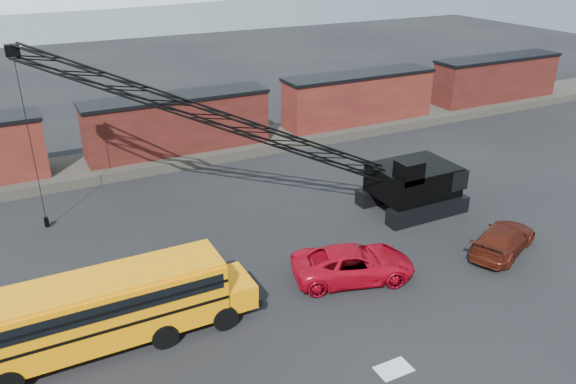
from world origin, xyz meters
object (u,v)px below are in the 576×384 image
(crawler_crane, at_px, (219,119))
(maroon_suv, at_px, (503,239))
(school_bus, at_px, (108,308))
(red_pickup, at_px, (353,264))

(crawler_crane, bearing_deg, maroon_suv, -40.91)
(school_bus, relative_size, red_pickup, 1.95)
(school_bus, height_order, maroon_suv, school_bus)
(red_pickup, bearing_deg, crawler_crane, 36.86)
(red_pickup, xyz_separation_m, maroon_suv, (8.48, -1.44, -0.07))
(red_pickup, bearing_deg, school_bus, 104.48)
(red_pickup, bearing_deg, maroon_suv, -83.46)
(school_bus, distance_m, red_pickup, 11.50)
(school_bus, relative_size, crawler_crane, 0.49)
(red_pickup, distance_m, maroon_suv, 8.60)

